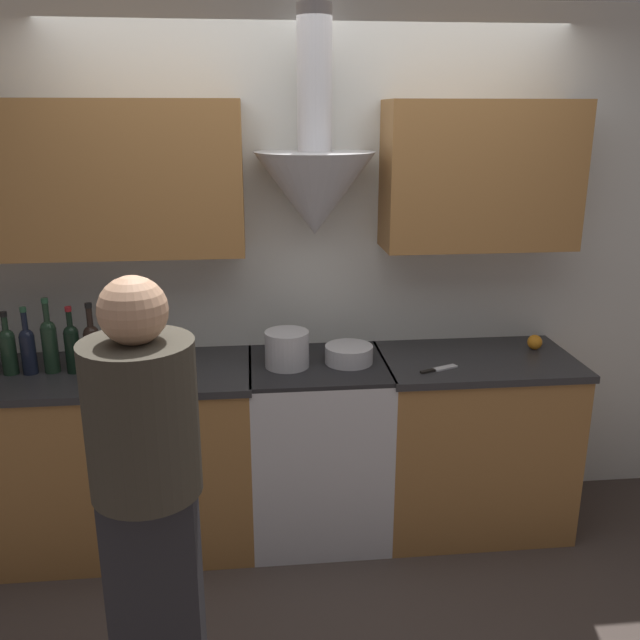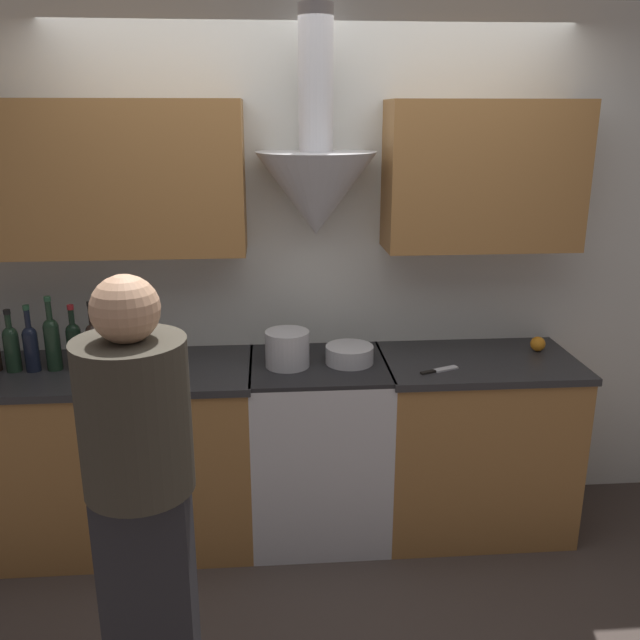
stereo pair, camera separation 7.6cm
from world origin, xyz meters
The scene contains 15 objects.
ground_plane centered at (0.00, 0.00, 0.00)m, with size 12.00×12.00×0.00m, color #423833.
wall_back centered at (-0.10, 0.62, 1.47)m, with size 8.40×0.57×2.60m.
counter_left centered at (-1.08, 0.35, 0.46)m, with size 1.52×0.62×0.92m.
counter_right centered at (0.80, 0.35, 0.46)m, with size 0.96×0.62×0.92m.
stove_range centered at (0.00, 0.35, 0.47)m, with size 0.67×0.60×0.92m.
wine_bottle_3 centered at (-1.44, 0.36, 1.05)m, with size 0.07×0.07×0.30m.
wine_bottle_4 centered at (-1.35, 0.36, 1.05)m, with size 0.07×0.07×0.32m.
wine_bottle_5 centered at (-1.25, 0.37, 1.07)m, with size 0.07×0.07×0.36m.
wine_bottle_6 centered at (-1.15, 0.35, 1.05)m, with size 0.07×0.07×0.32m.
wine_bottle_7 centered at (-1.06, 0.35, 1.05)m, with size 0.07×0.07×0.33m.
stock_pot centered at (-0.15, 0.33, 1.01)m, with size 0.21×0.21×0.17m.
mixing_bowl centered at (0.15, 0.35, 0.97)m, with size 0.23×0.23×0.09m.
orange_fruit centered at (1.13, 0.44, 0.96)m, with size 0.08×0.08×0.08m.
chefs_knife centered at (0.56, 0.20, 0.93)m, with size 0.20×0.10×0.01m.
person_foreground_left centered at (-0.66, -0.75, 0.90)m, with size 0.35×0.35×1.63m.
Camera 2 is at (-0.23, -2.73, 2.09)m, focal length 38.00 mm.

